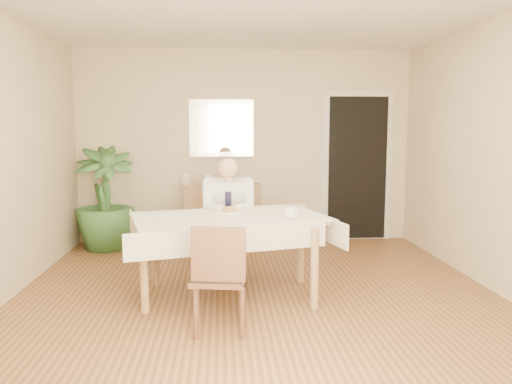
{
  "coord_description": "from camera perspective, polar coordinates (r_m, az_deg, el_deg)",
  "views": [
    {
      "loc": [
        -0.33,
        -4.29,
        1.54
      ],
      "look_at": [
        0.0,
        0.35,
        0.95
      ],
      "focal_mm": 35.0,
      "sensor_mm": 36.0,
      "label": 1
    }
  ],
  "objects": [
    {
      "name": "photo_frame_left",
      "position": [
        6.71,
        -8.0,
        1.5
      ],
      "size": [
        0.1,
        0.02,
        0.14
      ],
      "primitive_type": "cube",
      "color": "silver",
      "rests_on": "sideboard"
    },
    {
      "name": "fork",
      "position": [
        4.68,
        -3.53,
        -2.16
      ],
      "size": [
        0.01,
        0.13,
        0.01
      ],
      "primitive_type": "cylinder",
      "rotation": [
        1.57,
        0.0,
        0.0
      ],
      "color": "silver",
      "rests_on": "dining_table"
    },
    {
      "name": "seated_man",
      "position": [
        5.14,
        -3.18,
        -2.29
      ],
      "size": [
        0.48,
        0.72,
        1.24
      ],
      "color": "white",
      "rests_on": "ground"
    },
    {
      "name": "chair_near",
      "position": [
        3.78,
        -4.29,
        -9.25
      ],
      "size": [
        0.45,
        0.46,
        0.84
      ],
      "rotation": [
        0.0,
        0.0,
        -0.15
      ],
      "color": "#472618",
      "rests_on": "ground"
    },
    {
      "name": "photo_frame_center",
      "position": [
        6.65,
        -5.47,
        1.48
      ],
      "size": [
        0.1,
        0.02,
        0.14
      ],
      "primitive_type": "cube",
      "color": "silver",
      "rests_on": "sideboard"
    },
    {
      "name": "doorway",
      "position": [
        7.03,
        11.48,
        2.68
      ],
      "size": [
        0.96,
        0.07,
        2.1
      ],
      "color": "silver",
      "rests_on": "ground"
    },
    {
      "name": "chair_far",
      "position": [
        5.45,
        -3.21,
        -4.05
      ],
      "size": [
        0.42,
        0.42,
        0.85
      ],
      "rotation": [
        0.0,
        0.0,
        0.05
      ],
      "color": "#472618",
      "rests_on": "ground"
    },
    {
      "name": "coffee_mug",
      "position": [
        4.42,
        4.03,
        -2.42
      ],
      "size": [
        0.16,
        0.16,
        0.09
      ],
      "primitive_type": "imported",
      "rotation": [
        0.0,
        0.0,
        0.42
      ],
      "color": "white",
      "rests_on": "dining_table"
    },
    {
      "name": "plate",
      "position": [
        4.74,
        -3.05,
        -2.24
      ],
      "size": [
        0.26,
        0.26,
        0.02
      ],
      "primitive_type": "cylinder",
      "color": "white",
      "rests_on": "dining_table"
    },
    {
      "name": "photo_frame_right",
      "position": [
        6.67,
        -3.13,
        1.52
      ],
      "size": [
        0.1,
        0.02,
        0.14
      ],
      "primitive_type": "cube",
      "color": "silver",
      "rests_on": "sideboard"
    },
    {
      "name": "sideboard",
      "position": [
        6.71,
        -3.88,
        -2.54
      ],
      "size": [
        1.03,
        0.41,
        0.81
      ],
      "primitive_type": "cube",
      "rotation": [
        0.0,
        0.0,
        0.07
      ],
      "color": "olive",
      "rests_on": "ground"
    },
    {
      "name": "dining_table",
      "position": [
        4.56,
        -3.06,
        -3.81
      ],
      "size": [
        1.97,
        1.44,
        0.75
      ],
      "rotation": [
        0.0,
        0.0,
        0.25
      ],
      "color": "olive",
      "rests_on": "ground"
    },
    {
      "name": "mirror",
      "position": [
        6.76,
        -3.97,
        7.3
      ],
      "size": [
        0.86,
        0.04,
        0.76
      ],
      "color": "silver",
      "rests_on": "room"
    },
    {
      "name": "room",
      "position": [
        4.31,
        0.33,
        4.04
      ],
      "size": [
        5.0,
        5.02,
        2.6
      ],
      "color": "brown",
      "rests_on": "ground"
    },
    {
      "name": "food",
      "position": [
        4.74,
        -3.05,
        -1.98
      ],
      "size": [
        0.14,
        0.14,
        0.06
      ],
      "primitive_type": "ellipsoid",
      "color": "olive",
      "rests_on": "dining_table"
    },
    {
      "name": "knife",
      "position": [
        4.68,
        -2.55,
        -2.15
      ],
      "size": [
        0.01,
        0.13,
        0.01
      ],
      "primitive_type": "cylinder",
      "rotation": [
        1.57,
        0.0,
        0.0
      ],
      "color": "silver",
      "rests_on": "dining_table"
    },
    {
      "name": "potted_palm",
      "position": [
        6.66,
        -16.92,
        -0.68
      ],
      "size": [
        0.93,
        0.93,
        1.32
      ],
      "primitive_type": "imported",
      "rotation": [
        0.0,
        0.0,
        0.31
      ],
      "color": "#2B5626",
      "rests_on": "ground"
    },
    {
      "name": "window",
      "position": [
        1.85,
        6.16,
        4.4
      ],
      "size": [
        1.34,
        0.04,
        1.44
      ],
      "color": "silver",
      "rests_on": "room"
    }
  ]
}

